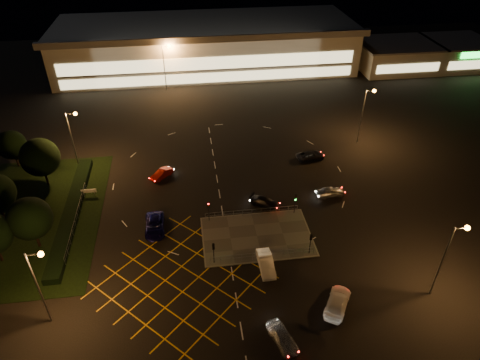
{
  "coord_description": "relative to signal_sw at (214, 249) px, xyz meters",
  "views": [
    {
      "loc": [
        -5.87,
        -43.13,
        38.72
      ],
      "look_at": [
        1.16,
        8.34,
        2.0
      ],
      "focal_mm": 32.0,
      "sensor_mm": 36.0,
      "label": 1
    }
  ],
  "objects": [
    {
      "name": "car_queue_white",
      "position": [
        6.15,
        -1.62,
        -1.59
      ],
      "size": [
        1.73,
        4.75,
        1.56
      ],
      "primitive_type": "imported",
      "rotation": [
        0.0,
        0.0,
        0.02
      ],
      "color": "white",
      "rests_on": "ground"
    },
    {
      "name": "streetlight_far_left",
      "position": [
        -5.56,
        53.99,
        4.2
      ],
      "size": [
        1.78,
        0.56,
        10.03
      ],
      "color": "slate",
      "rests_on": "ground"
    },
    {
      "name": "car_far_dkgrey",
      "position": [
        8.22,
        10.35,
        -1.74
      ],
      "size": [
        4.58,
        3.83,
        1.25
      ],
      "primitive_type": "imported",
      "rotation": [
        0.0,
        0.0,
        0.99
      ],
      "color": "black",
      "rests_on": "ground"
    },
    {
      "name": "ground",
      "position": [
        4.0,
        5.99,
        -2.37
      ],
      "size": [
        180.0,
        180.0,
        0.0
      ],
      "primitive_type": "plane",
      "color": "black",
      "rests_on": "ground"
    },
    {
      "name": "retail_unit_b",
      "position": [
        66.0,
        59.95,
        0.85
      ],
      "size": [
        14.8,
        14.8,
        6.35
      ],
      "color": "beige",
      "rests_on": "ground"
    },
    {
      "name": "signal_ne",
      "position": [
        12.0,
        7.99,
        0.0
      ],
      "size": [
        0.28,
        0.3,
        3.15
      ],
      "color": "black",
      "rests_on": "pedestrian_island"
    },
    {
      "name": "tree_e",
      "position": [
        -22.0,
        5.99,
        2.28
      ],
      "size": [
        5.4,
        5.4,
        7.35
      ],
      "color": "black",
      "rests_on": "ground"
    },
    {
      "name": "signal_se",
      "position": [
        12.0,
        0.0,
        0.0
      ],
      "size": [
        0.28,
        0.3,
        3.15
      ],
      "rotation": [
        0.0,
        0.0,
        3.14
      ],
      "color": "black",
      "rests_on": "pedestrian_island"
    },
    {
      "name": "hedge",
      "position": [
        -19.0,
        11.99,
        -1.87
      ],
      "size": [
        2.0,
        26.0,
        1.0
      ],
      "primitive_type": "cube",
      "color": "black",
      "rests_on": "ground"
    },
    {
      "name": "car_right_silver",
      "position": [
        18.29,
        11.35,
        -1.65
      ],
      "size": [
        4.31,
        2.04,
        1.42
      ],
      "primitive_type": "imported",
      "rotation": [
        0.0,
        0.0,
        1.66
      ],
      "color": "#A5A8AC",
      "rests_on": "ground"
    },
    {
      "name": "streetlight_se",
      "position": [
        24.44,
        -8.01,
        4.2
      ],
      "size": [
        1.78,
        0.56,
        10.03
      ],
      "color": "slate",
      "rests_on": "ground"
    },
    {
      "name": "car_east_grey",
      "position": [
        18.17,
        21.63,
        -1.69
      ],
      "size": [
        5.15,
        2.98,
        1.35
      ],
      "primitive_type": "imported",
      "rotation": [
        0.0,
        0.0,
        1.73
      ],
      "color": "black",
      "rests_on": "ground"
    },
    {
      "name": "car_left_blue",
      "position": [
        -7.34,
        7.19,
        -1.6
      ],
      "size": [
        2.61,
        5.53,
        1.53
      ],
      "primitive_type": "imported",
      "rotation": [
        0.0,
        0.0,
        0.02
      ],
      "color": "#0D0B44",
      "rests_on": "ground"
    },
    {
      "name": "streetlight_sw",
      "position": [
        -17.56,
        -6.01,
        4.2
      ],
      "size": [
        1.78,
        0.56,
        10.03
      ],
      "color": "slate",
      "rests_on": "ground"
    },
    {
      "name": "tree_d",
      "position": [
        -30.0,
        25.99,
        1.65
      ],
      "size": [
        4.68,
        4.68,
        6.37
      ],
      "color": "black",
      "rests_on": "ground"
    },
    {
      "name": "signal_sw",
      "position": [
        0.0,
        0.0,
        0.0
      ],
      "size": [
        0.28,
        0.3,
        3.15
      ],
      "rotation": [
        0.0,
        0.0,
        3.14
      ],
      "color": "black",
      "rests_on": "pedestrian_island"
    },
    {
      "name": "retail_unit_a",
      "position": [
        50.0,
        59.97,
        0.85
      ],
      "size": [
        18.8,
        14.8,
        6.35
      ],
      "color": "beige",
      "rests_on": "ground"
    },
    {
      "name": "signal_nw",
      "position": [
        0.0,
        7.99,
        0.0
      ],
      "size": [
        0.28,
        0.3,
        3.15
      ],
      "color": "black",
      "rests_on": "pedestrian_island"
    },
    {
      "name": "pedestrian_island",
      "position": [
        6.0,
        3.99,
        -2.31
      ],
      "size": [
        14.0,
        9.0,
        0.12
      ],
      "primitive_type": "cube",
      "color": "#4C4944",
      "rests_on": "ground"
    },
    {
      "name": "tree_c",
      "position": [
        -24.0,
        19.99,
        2.59
      ],
      "size": [
        5.76,
        5.76,
        7.84
      ],
      "color": "black",
      "rests_on": "ground"
    },
    {
      "name": "streetlight_ne",
      "position": [
        28.44,
        25.99,
        4.2
      ],
      "size": [
        1.78,
        0.56,
        10.03
      ],
      "color": "slate",
      "rests_on": "ground"
    },
    {
      "name": "grass_verge",
      "position": [
        -24.0,
        11.99,
        -2.33
      ],
      "size": [
        18.0,
        30.0,
        0.08
      ],
      "primitive_type": "cube",
      "color": "black",
      "rests_on": "ground"
    },
    {
      "name": "car_circ_red",
      "position": [
        -6.58,
        19.55,
        -1.72
      ],
      "size": [
        3.76,
        3.76,
        1.3
      ],
      "primitive_type": "imported",
      "rotation": [
        0.0,
        0.0,
        5.5
      ],
      "color": "#97150B",
      "rests_on": "ground"
    },
    {
      "name": "streetlight_nw",
      "position": [
        -19.56,
        23.99,
        4.2
      ],
      "size": [
        1.78,
        0.56,
        10.03
      ],
      "color": "slate",
      "rests_on": "ground"
    },
    {
      "name": "car_near_silver",
      "position": [
        5.93,
        -11.82,
        -1.61
      ],
      "size": [
        3.11,
        4.81,
        1.52
      ],
      "primitive_type": "imported",
      "rotation": [
        0.0,
        0.0,
        0.32
      ],
      "color": "silver",
      "rests_on": "ground"
    },
    {
      "name": "car_approach_white",
      "position": [
        12.86,
        -8.38,
        -1.59
      ],
      "size": [
        4.68,
        5.68,
        1.55
      ],
      "primitive_type": "imported",
      "rotation": [
        0.0,
        0.0,
        2.58
      ],
      "color": "silver",
      "rests_on": "ground"
    },
    {
      "name": "supermarket",
      "position": [
        4.0,
        67.95,
        2.95
      ],
      "size": [
        72.0,
        26.5,
        10.5
      ],
      "color": "beige",
      "rests_on": "ground"
    },
    {
      "name": "streetlight_far_right",
      "position": [
        34.44,
        55.99,
        4.2
      ],
      "size": [
        1.78,
        0.56,
        10.03
      ],
      "color": "slate",
      "rests_on": "ground"
    }
  ]
}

